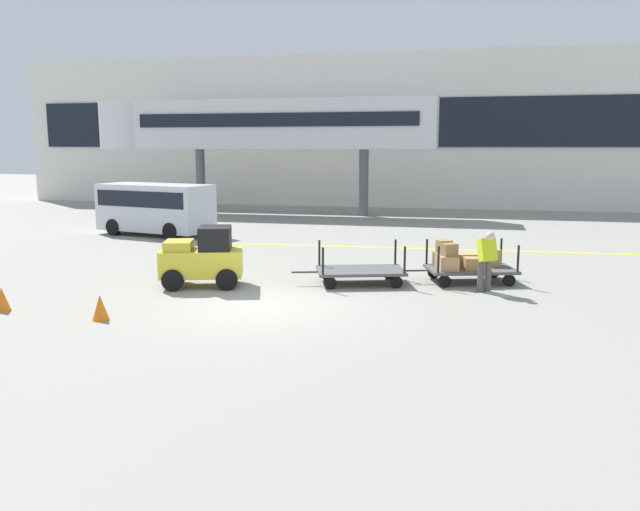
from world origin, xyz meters
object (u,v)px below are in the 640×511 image
(baggage_tug, at_px, (203,258))
(baggage_cart_middle, at_px, (465,263))
(baggage_handler, at_px, (486,258))
(safety_cone_far, at_px, (2,299))
(baggage_cart_lead, at_px, (360,271))
(shuttle_van, at_px, (155,205))
(safety_cone_near, at_px, (100,307))

(baggage_tug, bearing_deg, baggage_cart_middle, 17.40)
(baggage_cart_middle, distance_m, baggage_handler, 1.32)
(baggage_cart_middle, relative_size, safety_cone_far, 5.60)
(baggage_cart_middle, bearing_deg, baggage_cart_lead, -162.02)
(baggage_cart_lead, relative_size, shuttle_van, 0.60)
(shuttle_van, bearing_deg, safety_cone_far, -78.49)
(baggage_cart_middle, relative_size, safety_cone_near, 5.60)
(baggage_tug, relative_size, safety_cone_near, 4.24)
(baggage_cart_lead, bearing_deg, baggage_tug, -163.01)
(safety_cone_far, bearing_deg, safety_cone_near, -4.04)
(baggage_cart_middle, xyz_separation_m, baggage_handler, (0.51, -1.17, 0.33))
(baggage_cart_middle, bearing_deg, safety_cone_near, -142.65)
(baggage_cart_lead, xyz_separation_m, baggage_handler, (3.25, -0.29, 0.52))
(baggage_handler, bearing_deg, baggage_cart_lead, 174.95)
(baggage_tug, distance_m, shuttle_van, 10.68)
(shuttle_van, bearing_deg, baggage_cart_middle, -28.41)
(safety_cone_far, bearing_deg, baggage_cart_middle, 28.90)
(baggage_cart_lead, height_order, shuttle_van, shuttle_van)
(baggage_handler, bearing_deg, baggage_tug, -172.67)
(baggage_tug, bearing_deg, baggage_handler, 7.33)
(shuttle_van, bearing_deg, baggage_tug, -56.62)
(baggage_tug, xyz_separation_m, shuttle_van, (-5.87, 8.91, 0.48))
(baggage_handler, distance_m, safety_cone_near, 9.25)
(baggage_tug, height_order, baggage_cart_middle, baggage_tug)
(baggage_handler, bearing_deg, safety_cone_far, -157.50)
(baggage_cart_lead, distance_m, safety_cone_near, 6.81)
(safety_cone_near, bearing_deg, baggage_cart_middle, 37.35)
(baggage_tug, bearing_deg, baggage_cart_lead, 16.99)
(baggage_tug, distance_m, baggage_cart_lead, 4.18)
(baggage_tug, xyz_separation_m, baggage_handler, (7.22, 0.93, 0.11))
(baggage_handler, height_order, safety_cone_far, baggage_handler)
(safety_cone_near, bearing_deg, baggage_cart_lead, 45.41)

